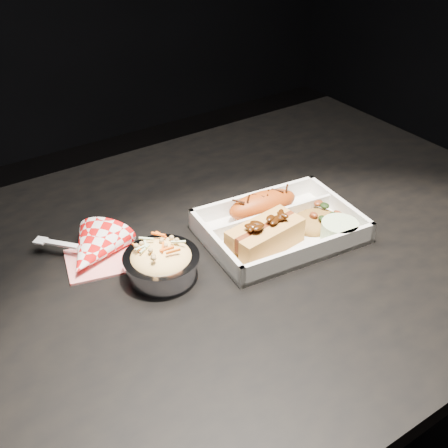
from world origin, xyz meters
The scene contains 8 objects.
dining_table centered at (0.00, 0.00, 0.66)m, with size 1.20×0.80×0.75m.
food_tray centered at (0.10, -0.02, 0.76)m, with size 0.27×0.21×0.04m.
fried_pastry centered at (0.11, 0.03, 0.78)m, with size 0.13×0.05×0.04m, color #A84210.
hotdog centered at (0.05, -0.04, 0.78)m, with size 0.13×0.07×0.06m.
fried_rice_mound centered at (0.16, -0.04, 0.77)m, with size 0.09×0.07×0.03m, color olive.
cupcake_liner centered at (0.17, -0.09, 0.77)m, with size 0.06×0.06×0.03m, color #B5D29F.
foil_coleslaw_cup centered at (-0.12, -0.01, 0.78)m, with size 0.11×0.11×0.06m.
napkin_fork centered at (-0.18, 0.09, 0.77)m, with size 0.15×0.15×0.10m.
Camera 1 is at (-0.41, -0.61, 1.29)m, focal length 45.00 mm.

